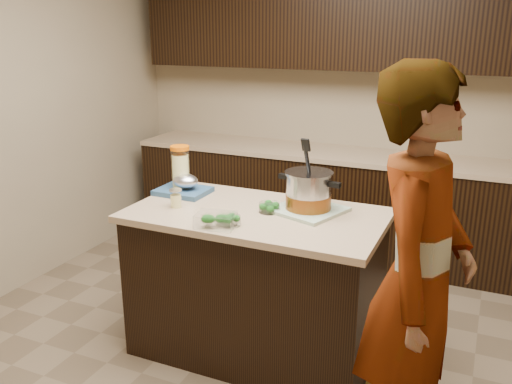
% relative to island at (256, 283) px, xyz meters
% --- Properties ---
extents(ground_plane, '(4.00, 4.00, 0.00)m').
position_rel_island_xyz_m(ground_plane, '(0.00, 0.00, -0.45)').
color(ground_plane, brown).
rests_on(ground_plane, ground).
extents(room_shell, '(4.04, 4.04, 2.72)m').
position_rel_island_xyz_m(room_shell, '(0.00, 0.00, 1.26)').
color(room_shell, tan).
rests_on(room_shell, ground).
extents(back_cabinets, '(3.60, 0.63, 2.33)m').
position_rel_island_xyz_m(back_cabinets, '(0.00, 1.74, 0.49)').
color(back_cabinets, black).
rests_on(back_cabinets, ground).
extents(island, '(1.46, 0.81, 0.90)m').
position_rel_island_xyz_m(island, '(0.00, 0.00, 0.00)').
color(island, black).
rests_on(island, ground).
extents(dish_towel, '(0.46, 0.46, 0.02)m').
position_rel_island_xyz_m(dish_towel, '(0.27, 0.13, 0.46)').
color(dish_towel, '#5E8C66').
rests_on(dish_towel, island).
extents(stock_pot, '(0.38, 0.32, 0.39)m').
position_rel_island_xyz_m(stock_pot, '(0.27, 0.13, 0.56)').
color(stock_pot, '#B7B7BC').
rests_on(stock_pot, dish_towel).
extents(lemonade_pitcher, '(0.16, 0.16, 0.29)m').
position_rel_island_xyz_m(lemonade_pitcher, '(-0.61, 0.18, 0.58)').
color(lemonade_pitcher, '#F4ED95').
rests_on(lemonade_pitcher, island).
extents(mason_jar, '(0.08, 0.08, 0.12)m').
position_rel_island_xyz_m(mason_jar, '(-0.47, -0.11, 0.50)').
color(mason_jar, '#F4ED95').
rests_on(mason_jar, island).
extents(broccoli_tub_left, '(0.15, 0.15, 0.06)m').
position_rel_island_xyz_m(broccoli_tub_left, '(0.07, 0.03, 0.47)').
color(broccoli_tub_left, silver).
rests_on(broccoli_tub_left, island).
extents(broccoli_tub_right, '(0.12, 0.12, 0.05)m').
position_rel_island_xyz_m(broccoli_tub_right, '(-0.04, -0.25, 0.47)').
color(broccoli_tub_right, silver).
rests_on(broccoli_tub_right, island).
extents(broccoli_tub_rect, '(0.23, 0.18, 0.07)m').
position_rel_island_xyz_m(broccoli_tub_rect, '(-0.10, -0.31, 0.48)').
color(broccoli_tub_rect, silver).
rests_on(broccoli_tub_rect, island).
extents(blue_tray, '(0.32, 0.26, 0.12)m').
position_rel_island_xyz_m(blue_tray, '(-0.56, 0.14, 0.49)').
color(blue_tray, navy).
rests_on(blue_tray, island).
extents(person, '(0.49, 0.69, 1.81)m').
position_rel_island_xyz_m(person, '(0.98, -0.57, 0.45)').
color(person, gray).
rests_on(person, ground).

